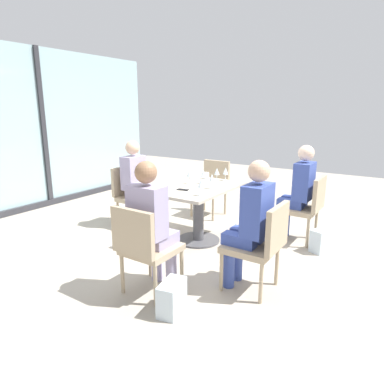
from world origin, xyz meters
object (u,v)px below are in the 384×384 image
(person_near_window, at_px, (137,180))
(person_front_left, at_px, (251,219))
(handbag_1, at_px, (322,240))
(person_side_end, at_px, (152,220))
(wine_glass_3, at_px, (204,174))
(wine_glass_2, at_px, (212,178))
(coffee_cup, at_px, (206,176))
(chair_near_window, at_px, (132,193))
(wine_glass_4, at_px, (189,174))
(chair_front_left, at_px, (261,242))
(handbag_0, at_px, (172,297))
(wine_glass_5, at_px, (226,171))
(chair_front_right, at_px, (306,205))
(dining_table_main, at_px, (198,202))
(person_front_right, at_px, (299,188))
(chair_far_right, at_px, (212,185))
(chair_side_end, at_px, (145,245))
(wine_glass_0, at_px, (217,172))
(wine_glass_1, at_px, (201,184))
(cell_phone_on_table, at_px, (183,190))

(person_near_window, height_order, person_front_left, same)
(person_front_left, bearing_deg, handbag_1, -16.55)
(person_side_end, height_order, wine_glass_3, person_side_end)
(wine_glass_2, bearing_deg, coffee_cup, 37.36)
(chair_near_window, relative_size, wine_glass_4, 4.70)
(chair_front_left, relative_size, handbag_0, 2.90)
(wine_glass_2, xyz_separation_m, wine_glass_5, (0.52, 0.08, 0.00))
(chair_near_window, xyz_separation_m, wine_glass_5, (0.53, -1.26, 0.37))
(chair_front_right, height_order, wine_glass_3, wine_glass_3)
(dining_table_main, bearing_deg, person_front_right, -54.46)
(wine_glass_5, bearing_deg, person_front_right, -77.08)
(chair_front_right, xyz_separation_m, chair_far_right, (0.37, 1.61, 0.00))
(chair_front_right, distance_m, wine_glass_4, 1.56)
(chair_side_end, bearing_deg, wine_glass_0, 8.87)
(person_side_end, xyz_separation_m, wine_glass_1, (0.93, 0.05, 0.16))
(chair_front_right, height_order, wine_glass_1, wine_glass_1)
(person_side_end, xyz_separation_m, wine_glass_3, (1.48, 0.35, 0.16))
(handbag_0, bearing_deg, person_side_end, 48.93)
(coffee_cup, xyz_separation_m, handbag_1, (0.05, -1.62, -0.64))
(chair_front_left, relative_size, person_near_window, 0.69)
(person_side_end, bearing_deg, cell_phone_on_table, 19.86)
(wine_glass_0, bearing_deg, chair_near_window, 110.49)
(chair_front_left, bearing_deg, handbag_1, -12.05)
(chair_near_window, xyz_separation_m, person_side_end, (-1.29, -1.46, 0.20))
(dining_table_main, distance_m, wine_glass_5, 0.64)
(chair_front_right, relative_size, wine_glass_2, 4.70)
(wine_glass_1, bearing_deg, dining_table_main, 35.52)
(chair_near_window, height_order, chair_front_left, same)
(dining_table_main, distance_m, chair_near_window, 1.16)
(handbag_0, bearing_deg, wine_glass_0, 7.16)
(wine_glass_1, relative_size, coffee_cup, 2.06)
(wine_glass_4, height_order, wine_glass_5, same)
(person_front_left, bearing_deg, chair_near_window, 71.25)
(chair_far_right, bearing_deg, chair_front_right, -102.97)
(wine_glass_4, bearing_deg, handbag_1, -75.29)
(coffee_cup, bearing_deg, chair_front_right, -79.48)
(handbag_1, bearing_deg, coffee_cup, 112.93)
(chair_front_right, distance_m, handbag_1, 0.49)
(dining_table_main, relative_size, person_side_end, 0.97)
(handbag_1, bearing_deg, wine_glass_3, 124.58)
(chair_far_right, height_order, cell_phone_on_table, chair_far_right)
(chair_front_left, distance_m, wine_glass_5, 1.70)
(person_front_right, distance_m, handbag_0, 2.35)
(wine_glass_2, height_order, handbag_1, wine_glass_2)
(person_front_right, bearing_deg, wine_glass_3, 116.79)
(person_near_window, bearing_deg, person_side_end, -133.53)
(dining_table_main, bearing_deg, person_near_window, 90.00)
(handbag_1, bearing_deg, wine_glass_0, 115.65)
(wine_glass_5, bearing_deg, coffee_cup, 96.38)
(person_front_right, bearing_deg, chair_front_right, -90.00)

